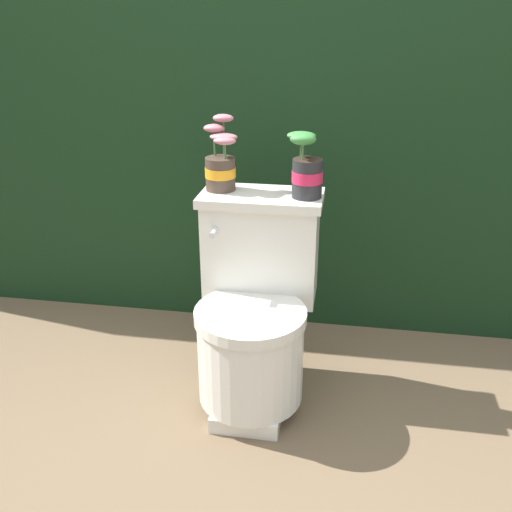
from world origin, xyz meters
The scene contains 5 objects.
ground_plane centered at (0.00, 0.00, 0.00)m, with size 12.00×12.00×0.00m, color brown.
hedge_backdrop centered at (0.00, 1.14, 0.72)m, with size 4.02×1.01×1.43m.
toilet centered at (-0.05, 0.11, 0.33)m, with size 0.41×0.51×0.70m.
potted_plant_left centered at (-0.19, 0.27, 0.79)m, with size 0.12×0.12×0.24m.
potted_plant_midleft centered at (0.10, 0.23, 0.79)m, with size 0.12×0.11×0.21m.
Camera 1 is at (0.23, -1.54, 1.26)m, focal length 40.00 mm.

